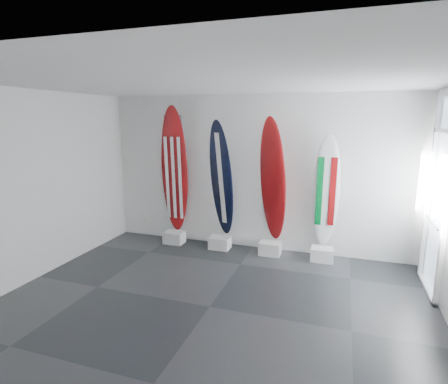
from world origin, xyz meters
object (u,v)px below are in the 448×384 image
(surfboard_swiss, at_px, (273,181))
(surfboard_italy, at_px, (326,192))
(surfboard_navy, at_px, (221,179))
(surfboard_usa, at_px, (174,170))

(surfboard_swiss, distance_m, surfboard_italy, 0.97)
(surfboard_navy, height_order, surfboard_swiss, surfboard_swiss)
(surfboard_usa, height_order, surfboard_italy, surfboard_usa)
(surfboard_navy, distance_m, surfboard_swiss, 1.01)
(surfboard_usa, xyz_separation_m, surfboard_italy, (2.98, 0.00, -0.26))
(surfboard_usa, xyz_separation_m, surfboard_navy, (1.01, 0.00, -0.14))
(surfboard_swiss, relative_size, surfboard_italy, 1.15)
(surfboard_usa, height_order, surfboard_swiss, surfboard_usa)
(surfboard_swiss, bearing_deg, surfboard_navy, -160.36)
(surfboard_swiss, bearing_deg, surfboard_usa, -160.36)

